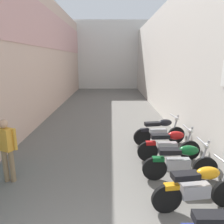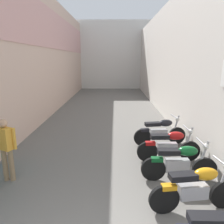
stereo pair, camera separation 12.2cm
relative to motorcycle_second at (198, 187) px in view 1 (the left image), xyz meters
The scene contains 9 objects.
ground_plane 6.25m from the motorcycle_second, 108.74° to the left, with size 35.97×35.97×0.00m, color #66635E.
building_left 9.75m from the motorcycle_second, 123.17° to the left, with size 0.45×19.97×6.18m.
building_right 8.30m from the motorcycle_second, 81.79° to the left, with size 0.45×19.97×5.58m.
building_far_end 19.20m from the motorcycle_second, 96.05° to the left, with size 8.89×2.00×6.53m, color silver.
motorcycle_second is the anchor object (origin of this frame).
motorcycle_third 1.08m from the motorcycle_second, 89.99° to the left, with size 1.85×0.58×1.04m.
motorcycle_fourth 2.12m from the motorcycle_second, 90.00° to the left, with size 1.85×0.58×1.04m.
motorcycle_fifth 3.35m from the motorcycle_second, 90.00° to the left, with size 1.84×0.58×1.04m.
pedestrian_mid_alley 4.32m from the motorcycle_second, 166.15° to the left, with size 0.52×0.33×1.57m.
Camera 1 is at (0.30, -1.60, 2.92)m, focal length 34.35 mm.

